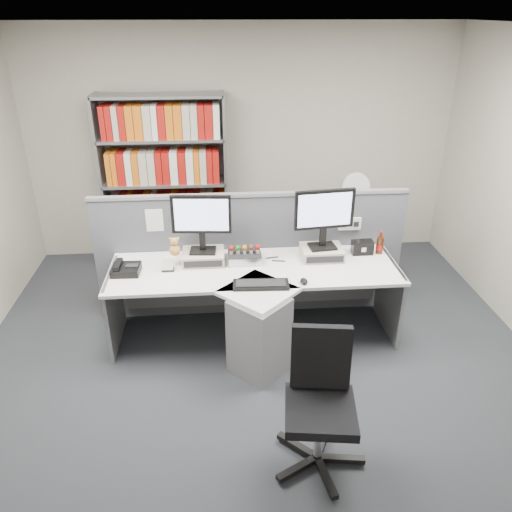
{
  "coord_description": "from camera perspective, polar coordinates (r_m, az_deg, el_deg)",
  "views": [
    {
      "loc": [
        -0.31,
        -3.16,
        2.81
      ],
      "look_at": [
        0.0,
        0.65,
        0.92
      ],
      "focal_mm": 35.22,
      "sensor_mm": 36.0,
      "label": 1
    }
  ],
  "objects": [
    {
      "name": "ground",
      "position": [
        4.24,
        0.73,
        -15.2
      ],
      "size": [
        5.5,
        5.5,
        0.0
      ],
      "primitive_type": "plane",
      "color": "#31353A",
      "rests_on": "ground"
    },
    {
      "name": "keyboard",
      "position": [
        4.21,
        0.56,
        -3.25
      ],
      "size": [
        0.48,
        0.2,
        0.03
      ],
      "color": "black",
      "rests_on": "desk"
    },
    {
      "name": "speaker",
      "position": [
        4.84,
        11.97,
        0.99
      ],
      "size": [
        0.2,
        0.11,
        0.13
      ],
      "primitive_type": "cube",
      "color": "black",
      "rests_on": "desk"
    },
    {
      "name": "partition",
      "position": [
        4.92,
        -0.51,
        0.25
      ],
      "size": [
        3.0,
        0.08,
        1.27
      ],
      "color": "#555760",
      "rests_on": "ground"
    },
    {
      "name": "figurines",
      "position": [
        4.56,
        -1.31,
        0.88
      ],
      "size": [
        0.29,
        0.05,
        0.09
      ],
      "color": "#BDB19D",
      "rests_on": "desktop_pc"
    },
    {
      "name": "desktop_pc",
      "position": [
        4.62,
        -1.31,
        -0.05
      ],
      "size": [
        0.3,
        0.27,
        0.08
      ],
      "color": "black",
      "rests_on": "desk"
    },
    {
      "name": "desk_phone",
      "position": [
        4.54,
        -14.62,
        -1.44
      ],
      "size": [
        0.25,
        0.23,
        0.1
      ],
      "color": "black",
      "rests_on": "desk"
    },
    {
      "name": "mouse",
      "position": [
        4.27,
        5.45,
        -2.86
      ],
      "size": [
        0.06,
        0.1,
        0.04
      ],
      "primitive_type": "ellipsoid",
      "color": "black",
      "rests_on": "desk"
    },
    {
      "name": "office_chair",
      "position": [
        3.45,
        7.29,
        -15.65
      ],
      "size": [
        0.63,
        0.63,
        0.96
      ],
      "color": "silver",
      "rests_on": "ground"
    },
    {
      "name": "filing_cabinet",
      "position": [
        5.91,
        10.61,
        1.23
      ],
      "size": [
        0.45,
        0.61,
        0.7
      ],
      "color": "gray",
      "rests_on": "ground"
    },
    {
      "name": "shelving_unit",
      "position": [
        5.93,
        -10.22,
        7.87
      ],
      "size": [
        1.41,
        0.4,
        2.0
      ],
      "color": "gray",
      "rests_on": "ground"
    },
    {
      "name": "room_shell",
      "position": [
        3.33,
        0.91,
        8.51
      ],
      "size": [
        5.04,
        5.54,
        2.72
      ],
      "color": "#AFAA9C",
      "rests_on": "ground"
    },
    {
      "name": "monitor_left",
      "position": [
        4.46,
        -6.22,
        4.2
      ],
      "size": [
        0.53,
        0.19,
        0.54
      ],
      "color": "black",
      "rests_on": "monitor_riser_left"
    },
    {
      "name": "monitor_riser_left",
      "position": [
        4.61,
        -6.0,
        -0.08
      ],
      "size": [
        0.38,
        0.31,
        0.1
      ],
      "color": "#BDB19D",
      "rests_on": "desk"
    },
    {
      "name": "plush_toy",
      "position": [
        4.53,
        -9.21,
        0.93
      ],
      "size": [
        0.1,
        0.1,
        0.18
      ],
      "color": "#C98F43",
      "rests_on": "monitor_riser_left"
    },
    {
      "name": "desk_fan",
      "position": [
        5.66,
        11.18,
        7.41
      ],
      "size": [
        0.3,
        0.18,
        0.52
      ],
      "color": "white",
      "rests_on": "filing_cabinet"
    },
    {
      "name": "desk_calendar",
      "position": [
        4.5,
        -10.0,
        -1.02
      ],
      "size": [
        0.11,
        0.08,
        0.13
      ],
      "color": "black",
      "rests_on": "desk"
    },
    {
      "name": "cola_bottle",
      "position": [
        4.88,
        13.88,
        1.22
      ],
      "size": [
        0.07,
        0.07,
        0.23
      ],
      "color": "#3F190A",
      "rests_on": "desk"
    },
    {
      "name": "desk",
      "position": [
        4.44,
        0.06,
        -5.69
      ],
      "size": [
        2.6,
        1.2,
        0.72
      ],
      "color": "white",
      "rests_on": "ground"
    },
    {
      "name": "monitor_riser_right",
      "position": [
        4.71,
        7.49,
        0.4
      ],
      "size": [
        0.38,
        0.31,
        0.1
      ],
      "color": "#BDB19D",
      "rests_on": "desk"
    },
    {
      "name": "monitor_right",
      "position": [
        4.56,
        7.76,
        4.75
      ],
      "size": [
        0.55,
        0.2,
        0.56
      ],
      "color": "black",
      "rests_on": "monitor_riser_right"
    }
  ]
}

